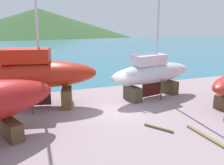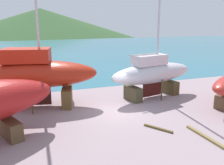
# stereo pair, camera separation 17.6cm
# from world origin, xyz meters

# --- Properties ---
(ground_plane) EXTENTS (48.23, 48.23, 0.00)m
(ground_plane) POSITION_xyz_m (0.00, -5.41, 0.00)
(ground_plane) COLOR gray
(sea_water) EXTENTS (138.37, 61.99, 0.01)m
(sea_water) POSITION_xyz_m (0.00, 37.64, 0.00)
(sea_water) COLOR #2D6E82
(sea_water) RESTS_ON ground
(headland_hill) EXTENTS (168.37, 168.37, 25.85)m
(headland_hill) POSITION_xyz_m (6.31, 139.75, 0.00)
(headland_hill) COLOR #2E4F28
(headland_hill) RESTS_ON ground
(sailboat_small_center) EXTENTS (9.67, 5.13, 14.11)m
(sailboat_small_center) POSITION_xyz_m (-5.27, 3.20, 2.51)
(sailboat_small_center) COLOR brown
(sailboat_small_center) RESTS_ON ground
(sailboat_far_slipway) EXTENTS (8.26, 3.65, 13.50)m
(sailboat_far_slipway) POSITION_xyz_m (4.11, 2.28, 2.08)
(sailboat_far_slipway) COLOR #4F4024
(sailboat_far_slipway) RESTS_ON ground
(timber_plank_near) EXTENTS (0.30, 2.91, 0.13)m
(timber_plank_near) POSITION_xyz_m (3.19, -5.47, 0.06)
(timber_plank_near) COLOR olive
(timber_plank_near) RESTS_ON ground
(timber_short_cross) EXTENTS (1.14, 1.64, 0.11)m
(timber_short_cross) POSITION_xyz_m (1.30, -3.65, 0.05)
(timber_short_cross) COLOR brown
(timber_short_cross) RESTS_ON ground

